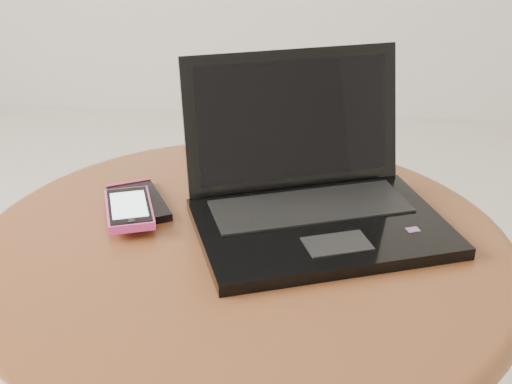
{
  "coord_description": "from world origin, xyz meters",
  "views": [
    {
      "loc": [
        0.12,
        -0.8,
        1.0
      ],
      "look_at": [
        0.05,
        -0.03,
        0.62
      ],
      "focal_mm": 47.94,
      "sensor_mm": 36.0,
      "label": 1
    }
  ],
  "objects": [
    {
      "name": "phone_pink",
      "position": [
        -0.13,
        -0.01,
        0.58
      ],
      "size": [
        0.09,
        0.12,
        0.01
      ],
      "color": "#FC41AB",
      "rests_on": "phone_black"
    },
    {
      "name": "phone_black",
      "position": [
        -0.13,
        0.04,
        0.57
      ],
      "size": [
        0.12,
        0.14,
        0.01
      ],
      "color": "black",
      "rests_on": "table"
    },
    {
      "name": "table",
      "position": [
        0.03,
        -0.05,
        0.44
      ],
      "size": [
        0.71,
        0.71,
        0.56
      ],
      "color": "#533218",
      "rests_on": "ground"
    },
    {
      "name": "laptop",
      "position": [
        0.12,
        0.02,
        0.6
      ],
      "size": [
        0.38,
        0.36,
        0.21
      ],
      "color": "black",
      "rests_on": "table"
    }
  ]
}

